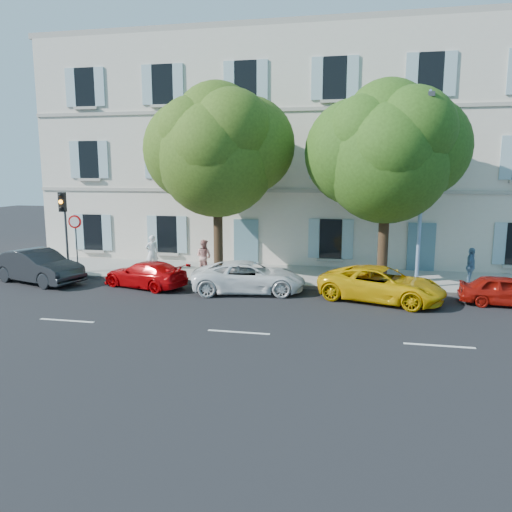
% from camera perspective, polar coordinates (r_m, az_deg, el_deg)
% --- Properties ---
extents(ground, '(90.00, 90.00, 0.00)m').
position_cam_1_polar(ground, '(19.63, 0.80, -5.08)').
color(ground, black).
extents(sidewalk, '(36.00, 4.50, 0.15)m').
position_cam_1_polar(sidewalk, '(23.88, 2.84, -2.21)').
color(sidewalk, '#A09E96').
rests_on(sidewalk, ground).
extents(kerb, '(36.00, 0.16, 0.16)m').
position_cam_1_polar(kerb, '(21.79, 1.94, -3.36)').
color(kerb, '#9E998E').
rests_on(kerb, ground).
extents(building, '(28.00, 7.00, 12.00)m').
position_cam_1_polar(building, '(29.07, 4.75, 11.66)').
color(building, beige).
rests_on(building, ground).
extents(car_dark_sedan, '(4.85, 2.92, 1.51)m').
position_cam_1_polar(car_dark_sedan, '(24.56, -23.66, -1.08)').
color(car_dark_sedan, black).
rests_on(car_dark_sedan, ground).
extents(car_red_coupe, '(4.23, 2.70, 1.14)m').
position_cam_1_polar(car_red_coupe, '(22.20, -12.55, -2.05)').
color(car_red_coupe, '#BA0508').
rests_on(car_red_coupe, ground).
extents(car_white_coupe, '(4.99, 2.96, 1.30)m').
position_cam_1_polar(car_white_coupe, '(20.75, -0.84, -2.41)').
color(car_white_coupe, white).
rests_on(car_white_coupe, ground).
extents(car_yellow_supercar, '(5.23, 3.53, 1.33)m').
position_cam_1_polar(car_yellow_supercar, '(19.97, 14.16, -3.15)').
color(car_yellow_supercar, '#DFAA09').
rests_on(car_yellow_supercar, ground).
extents(car_red_hatchback, '(3.40, 1.56, 1.13)m').
position_cam_1_polar(car_red_hatchback, '(20.99, 26.65, -3.57)').
color(car_red_hatchback, '#951009').
rests_on(car_red_hatchback, ground).
extents(tree_left, '(5.50, 5.50, 8.52)m').
position_cam_1_polar(tree_left, '(23.00, -4.47, 11.25)').
color(tree_left, '#3A2819').
rests_on(tree_left, sidewalk).
extents(tree_right, '(5.39, 5.39, 8.30)m').
position_cam_1_polar(tree_right, '(21.93, 14.72, 10.62)').
color(tree_right, '#3A2819').
rests_on(tree_right, sidewalk).
extents(traffic_light, '(0.31, 0.44, 3.86)m').
position_cam_1_polar(traffic_light, '(25.18, -21.12, 4.38)').
color(traffic_light, '#383A3D').
rests_on(traffic_light, sidewalk).
extents(road_sign, '(0.64, 0.13, 2.76)m').
position_cam_1_polar(road_sign, '(25.53, -19.93, 2.70)').
color(road_sign, '#383A3D').
rests_on(road_sign, sidewalk).
extents(street_lamp, '(0.26, 1.67, 7.84)m').
position_cam_1_polar(street_lamp, '(21.43, 18.49, 8.10)').
color(street_lamp, '#7293BF').
rests_on(street_lamp, sidewalk).
extents(pedestrian_a, '(0.76, 0.72, 1.75)m').
position_cam_1_polar(pedestrian_a, '(25.04, -11.79, 0.36)').
color(pedestrian_a, white).
rests_on(pedestrian_a, sidewalk).
extents(pedestrian_b, '(0.96, 0.85, 1.64)m').
position_cam_1_polar(pedestrian_b, '(23.87, -5.98, -0.06)').
color(pedestrian_b, '#D49188').
rests_on(pedestrian_b, sidewalk).
extents(pedestrian_c, '(0.70, 1.04, 1.64)m').
position_cam_1_polar(pedestrian_c, '(23.15, 23.33, -1.14)').
color(pedestrian_c, slate).
rests_on(pedestrian_c, sidewalk).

